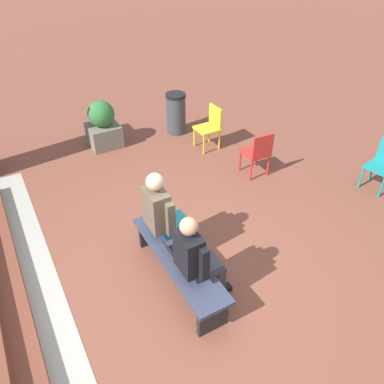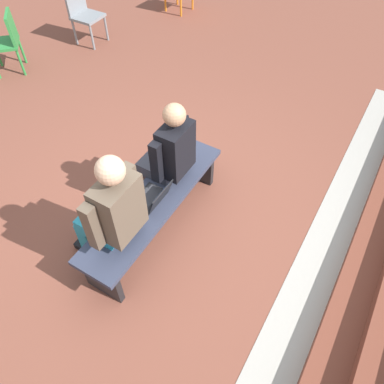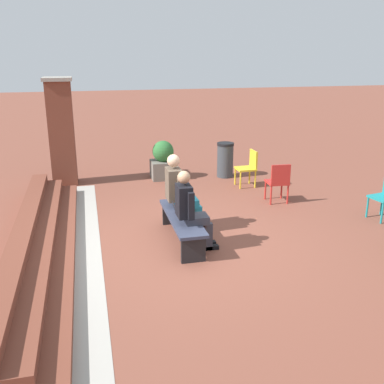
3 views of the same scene
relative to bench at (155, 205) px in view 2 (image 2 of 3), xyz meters
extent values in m
plane|color=brown|center=(-0.11, -0.01, -0.35)|extent=(60.00, 60.00, 0.00)
cube|color=#A8A399|center=(0.00, 1.53, -0.35)|extent=(7.25, 0.40, 0.01)
cube|color=brown|center=(0.00, 2.18, -0.28)|extent=(6.45, 0.90, 0.15)
cube|color=#33384C|center=(0.00, 0.00, 0.07)|extent=(1.80, 0.44, 0.05)
cube|color=black|center=(-0.80, 0.00, -0.15)|extent=(0.06, 0.37, 0.40)
cube|color=black|center=(0.80, 0.00, -0.15)|extent=(0.06, 0.37, 0.40)
cube|color=#383842|center=(-0.34, -0.16, 0.15)|extent=(0.31, 0.36, 0.13)
cube|color=#383842|center=(-0.42, -0.34, -0.13)|extent=(0.10, 0.11, 0.45)
cube|color=black|center=(-0.42, -0.39, -0.32)|extent=(0.10, 0.22, 0.06)
cube|color=#383842|center=(-0.26, -0.34, -0.13)|extent=(0.10, 0.11, 0.45)
cube|color=black|center=(-0.26, -0.39, -0.32)|extent=(0.10, 0.22, 0.06)
cube|color=black|center=(-0.34, 0.04, 0.46)|extent=(0.34, 0.22, 0.50)
cube|color=navy|center=(-0.34, -0.07, 0.43)|extent=(0.05, 0.01, 0.30)
cube|color=black|center=(-0.56, -0.03, 0.45)|extent=(0.08, 0.09, 0.43)
cube|color=black|center=(-0.12, -0.03, 0.45)|extent=(0.08, 0.09, 0.43)
sphere|color=tan|center=(-0.34, 0.04, 0.84)|extent=(0.20, 0.20, 0.20)
cube|color=teal|center=(0.47, -0.18, 0.15)|extent=(0.33, 0.39, 0.14)
cube|color=teal|center=(0.38, -0.37, -0.13)|extent=(0.11, 0.12, 0.45)
cube|color=black|center=(0.38, -0.43, -0.32)|extent=(0.11, 0.24, 0.07)
cube|color=teal|center=(0.56, -0.37, -0.13)|extent=(0.11, 0.12, 0.45)
cube|color=black|center=(0.56, -0.43, -0.32)|extent=(0.11, 0.24, 0.07)
cube|color=brown|center=(0.47, 0.04, 0.50)|extent=(0.37, 0.24, 0.55)
cube|color=brown|center=(0.23, -0.03, 0.48)|extent=(0.09, 0.10, 0.47)
cube|color=brown|center=(0.70, -0.03, 0.48)|extent=(0.09, 0.10, 0.47)
sphere|color=#DBAD89|center=(0.47, 0.04, 0.91)|extent=(0.22, 0.22, 0.22)
cube|color=black|center=(0.02, -0.04, 0.11)|extent=(0.32, 0.22, 0.02)
cube|color=#2D2D33|center=(0.02, -0.05, 0.12)|extent=(0.29, 0.15, 0.00)
cube|color=black|center=(0.02, 0.10, 0.21)|extent=(0.32, 0.07, 0.19)
cube|color=#33519E|center=(0.02, 0.09, 0.21)|extent=(0.28, 0.06, 0.17)
cube|color=gray|center=(-2.58, -3.07, 0.07)|extent=(0.43, 0.43, 0.04)
cube|color=gray|center=(-2.58, -3.26, 0.29)|extent=(0.40, 0.05, 0.40)
cylinder|color=gray|center=(-2.41, -2.88, -0.15)|extent=(0.04, 0.04, 0.40)
cylinder|color=gray|center=(-2.77, -2.89, -0.15)|extent=(0.04, 0.04, 0.40)
cylinder|color=gray|center=(-2.40, -3.24, -0.15)|extent=(0.04, 0.04, 0.40)
cylinder|color=gray|center=(-2.76, -3.25, -0.15)|extent=(0.04, 0.04, 0.40)
cylinder|color=orange|center=(-4.19, -2.67, -0.15)|extent=(0.04, 0.04, 0.40)
cylinder|color=orange|center=(-4.16, -2.31, -0.15)|extent=(0.04, 0.04, 0.40)
cube|color=#2D893D|center=(-1.30, -3.53, 0.07)|extent=(0.59, 0.59, 0.04)
cube|color=#2D893D|center=(-1.43, -3.40, 0.29)|extent=(0.31, 0.31, 0.40)
cylinder|color=#2D893D|center=(-1.55, -3.53, -0.15)|extent=(0.04, 0.04, 0.40)
cylinder|color=#2D893D|center=(-1.30, -3.28, -0.15)|extent=(0.04, 0.04, 0.40)
camera|label=1|loc=(-2.85, 1.43, 3.39)|focal=35.00mm
camera|label=2|loc=(1.71, 1.43, 2.75)|focal=35.00mm
camera|label=3|loc=(-6.73, 1.43, 2.68)|focal=42.00mm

